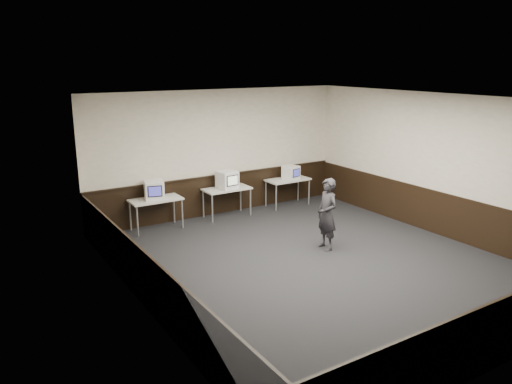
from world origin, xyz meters
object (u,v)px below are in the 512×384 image
emac_center (227,180)px  person (327,214)px  emac_left (154,190)px  desk_center (227,191)px  emac_right (291,172)px  desk_right (288,182)px  desk_left (156,202)px

emac_center → person: 3.17m
emac_left → person: size_ratio=0.37×
desk_center → emac_center: (0.01, -0.02, 0.29)m
emac_left → person: person is taller
emac_left → emac_center: bearing=14.5°
emac_left → emac_right: bearing=14.4°
desk_center → emac_left: emac_left is taller
desk_center → person: (0.69, -3.10, 0.09)m
desk_center → emac_right: bearing=-1.4°
emac_left → emac_center: size_ratio=1.09×
emac_center → emac_left: bearing=174.2°
emac_center → emac_right: bearing=-6.0°
emac_right → person: size_ratio=0.30×
emac_center → emac_right: size_ratio=1.12×
emac_left → person: (2.62, -3.11, -0.20)m
desk_right → person: 3.33m
desk_left → emac_center: bearing=-0.5°
desk_left → emac_left: bearing=165.2°
desk_left → emac_left: 0.29m
desk_right → emac_left: size_ratio=2.14×
desk_center → person: 3.18m
desk_right → emac_left: emac_left is taller
desk_left → emac_center: size_ratio=2.33×
desk_center → emac_left: (-1.92, 0.01, 0.29)m
desk_center → person: bearing=-77.4°
desk_right → person: bearing=-111.2°
desk_left → person: person is taller
desk_right → emac_center: size_ratio=2.33×
desk_right → emac_right: (0.07, -0.05, 0.26)m
desk_right → emac_right: bearing=-36.0°
emac_left → emac_right: emac_left is taller
desk_right → emac_center: (-1.89, -0.02, 0.29)m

